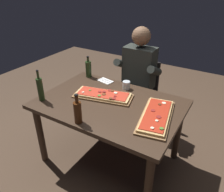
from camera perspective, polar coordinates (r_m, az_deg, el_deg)
ground_plane at (r=2.64m, az=-0.58°, el=-15.60°), size 6.40×6.40×0.00m
dining_table at (r=2.24m, az=-0.67°, el=-3.78°), size 1.40×0.96×0.74m
pizza_rectangular_front at (r=2.28m, az=-2.32°, el=0.21°), size 0.64×0.37×0.05m
pizza_rectangular_left at (r=1.99m, az=11.30°, el=-5.05°), size 0.36×0.64×0.05m
wine_bottle_dark at (r=2.28m, az=-17.97°, el=1.77°), size 0.06×0.06×0.32m
oil_bottle_amber at (r=1.87m, az=-8.82°, el=-4.03°), size 0.07×0.07×0.27m
vinegar_bottle_green at (r=2.72m, az=-6.09°, el=7.00°), size 0.07×0.07×0.26m
tumbler_near_camera at (r=2.44m, az=3.60°, el=2.73°), size 0.08×0.08×0.09m
napkin_cutlery_set at (r=2.62m, az=-1.73°, el=3.89°), size 0.20×0.14×0.01m
diner_chair at (r=2.99m, az=7.26°, el=1.57°), size 0.44×0.44×0.87m
seated_diner at (r=2.78m, az=6.54°, el=5.26°), size 0.53×0.41×1.33m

